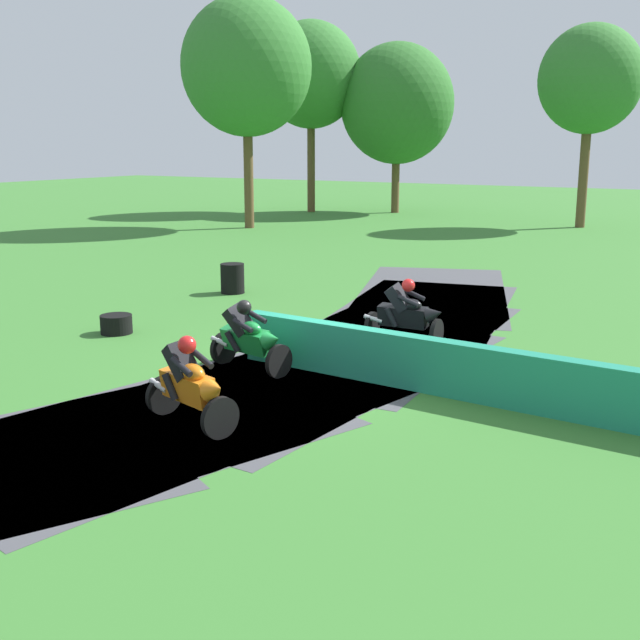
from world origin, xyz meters
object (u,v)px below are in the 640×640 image
(motorcycle_lead_orange, at_px, (190,384))
(motorcycle_trailing_black, at_px, (406,313))
(tire_stack_mid_a, at_px, (116,324))
(tire_stack_mid_b, at_px, (232,278))
(motorcycle_chase_green, at_px, (249,337))

(motorcycle_lead_orange, distance_m, motorcycle_trailing_black, 5.89)
(motorcycle_trailing_black, relative_size, tire_stack_mid_a, 2.50)
(motorcycle_lead_orange, distance_m, tire_stack_mid_a, 6.26)
(tire_stack_mid_a, bearing_deg, tire_stack_mid_b, 96.74)
(motorcycle_chase_green, height_order, tire_stack_mid_b, motorcycle_chase_green)
(motorcycle_lead_orange, distance_m, motorcycle_chase_green, 2.86)
(tire_stack_mid_a, bearing_deg, motorcycle_chase_green, -13.13)
(tire_stack_mid_b, bearing_deg, tire_stack_mid_a, -83.26)
(motorcycle_trailing_black, height_order, tire_stack_mid_a, motorcycle_trailing_black)
(motorcycle_chase_green, distance_m, motorcycle_trailing_black, 3.53)
(motorcycle_chase_green, relative_size, tire_stack_mid_a, 2.53)
(tire_stack_mid_a, bearing_deg, motorcycle_trailing_black, 20.57)
(motorcycle_trailing_black, height_order, tire_stack_mid_b, motorcycle_trailing_black)
(motorcycle_lead_orange, height_order, tire_stack_mid_a, motorcycle_lead_orange)
(tire_stack_mid_b, bearing_deg, motorcycle_chase_green, -51.46)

